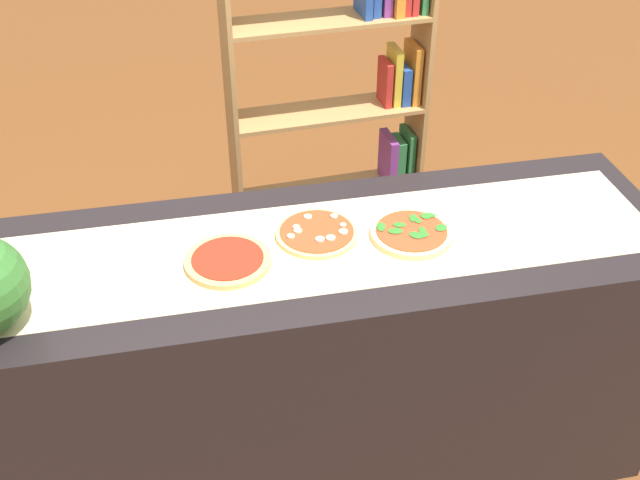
% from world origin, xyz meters
% --- Properties ---
extents(ground_plane, '(12.00, 12.00, 0.00)m').
position_xyz_m(ground_plane, '(0.00, 0.00, 0.00)').
color(ground_plane, brown).
extents(counter, '(2.22, 0.69, 0.96)m').
position_xyz_m(counter, '(0.00, 0.00, 0.48)').
color(counter, black).
rests_on(counter, ground_plane).
extents(parchment_paper, '(2.07, 0.46, 0.00)m').
position_xyz_m(parchment_paper, '(0.00, 0.00, 0.96)').
color(parchment_paper, beige).
rests_on(parchment_paper, counter).
extents(pizza_plain_0, '(0.25, 0.25, 0.02)m').
position_xyz_m(pizza_plain_0, '(-0.28, -0.03, 0.97)').
color(pizza_plain_0, tan).
rests_on(pizza_plain_0, parchment_paper).
extents(pizza_mushroom_1, '(0.25, 0.25, 0.02)m').
position_xyz_m(pizza_mushroom_1, '(0.00, 0.05, 0.97)').
color(pizza_mushroom_1, '#DBB26B').
rests_on(pizza_mushroom_1, parchment_paper).
extents(pizza_spinach_2, '(0.25, 0.25, 0.03)m').
position_xyz_m(pizza_spinach_2, '(0.28, -0.01, 0.97)').
color(pizza_spinach_2, '#E5C17F').
rests_on(pizza_spinach_2, parchment_paper).
extents(bookshelf, '(0.87, 0.28, 1.65)m').
position_xyz_m(bookshelf, '(0.38, 1.13, 0.81)').
color(bookshelf, '#A87A47').
rests_on(bookshelf, ground_plane).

